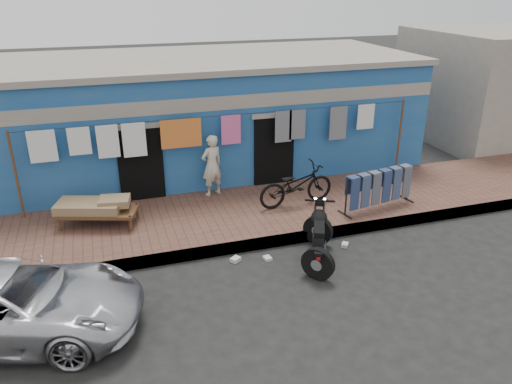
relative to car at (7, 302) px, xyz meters
name	(u,v)px	position (x,y,z in m)	size (l,w,h in m)	color
ground	(288,287)	(4.82, -0.13, -0.62)	(80.00, 80.00, 0.00)	black
sidewalk	(243,215)	(4.82, 2.87, -0.49)	(28.00, 3.00, 0.25)	brown
curb	(262,243)	(4.82, 1.42, -0.49)	(28.00, 0.10, 0.25)	gray
building	(205,113)	(4.82, 6.85, 1.07)	(12.20, 5.20, 3.36)	#1B4F92
neighbor_right	(504,84)	(15.82, 6.87, 1.28)	(6.00, 5.00, 3.80)	#9E9384
clothesline	(211,135)	(4.37, 4.12, 1.21)	(10.06, 0.06, 2.10)	brown
car	(7,302)	(0.00, 0.00, 0.00)	(1.99, 4.38, 1.24)	silver
seated_person	(212,165)	(4.35, 4.07, 0.43)	(0.58, 0.38, 1.60)	beige
bicycle	(296,181)	(6.17, 2.84, 0.26)	(0.68, 1.94, 1.26)	black
motorcycle	(319,236)	(5.75, 0.60, -0.04)	(1.31, 1.88, 1.15)	black
charpoy	(98,212)	(1.50, 3.18, -0.06)	(1.98, 1.38, 0.61)	brown
jeans_rack	(378,189)	(7.99, 2.07, 0.12)	(2.08, 0.77, 0.98)	black
litter_a	(236,260)	(4.11, 1.07, -0.57)	(0.19, 0.15, 0.09)	silver
litter_b	(345,245)	(6.56, 0.93, -0.57)	(0.17, 0.13, 0.09)	silver
litter_c	(267,258)	(4.77, 0.92, -0.58)	(0.18, 0.14, 0.07)	silver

